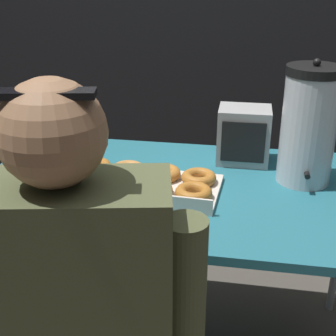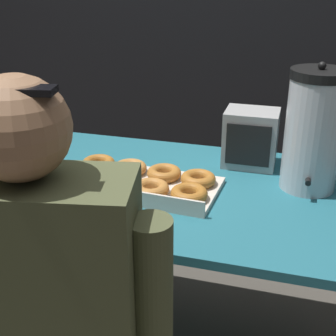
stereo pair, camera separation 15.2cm
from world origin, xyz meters
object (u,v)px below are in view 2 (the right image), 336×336
(cell_phone, at_px, (31,178))
(space_heater, at_px, (251,138))
(coffee_urn, at_px, (313,131))
(donut_box, at_px, (140,181))

(cell_phone, height_order, space_heater, space_heater)
(cell_phone, bearing_deg, coffee_urn, 45.92)
(donut_box, height_order, space_heater, space_heater)
(cell_phone, relative_size, space_heater, 0.81)
(donut_box, relative_size, coffee_urn, 1.28)
(donut_box, height_order, coffee_urn, coffee_urn)
(cell_phone, distance_m, space_heater, 0.77)
(cell_phone, bearing_deg, space_heater, 59.05)
(donut_box, relative_size, space_heater, 2.57)
(cell_phone, bearing_deg, donut_box, 39.96)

